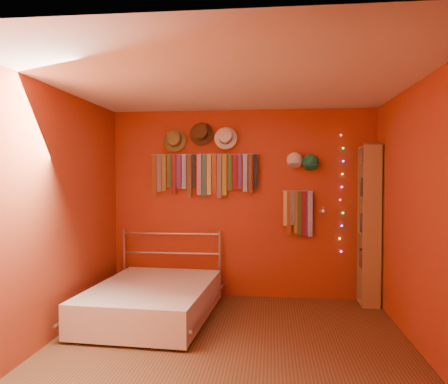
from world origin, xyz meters
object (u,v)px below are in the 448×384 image
(tie_rack, at_px, (204,172))
(bookshelf, at_px, (373,224))
(reading_lamp, at_px, (323,211))
(bed, at_px, (153,300))

(tie_rack, height_order, bookshelf, bookshelf)
(reading_lamp, xyz_separation_m, bookshelf, (0.62, 0.03, -0.16))
(reading_lamp, distance_m, bookshelf, 0.64)
(bookshelf, bearing_deg, reading_lamp, -176.88)
(tie_rack, distance_m, reading_lamp, 1.63)
(bookshelf, bearing_deg, bed, -162.54)
(bed, bearing_deg, reading_lamp, 24.97)
(tie_rack, distance_m, bed, 1.81)
(tie_rack, height_order, reading_lamp, tie_rack)
(tie_rack, xyz_separation_m, bookshelf, (2.16, -0.15, -0.65))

